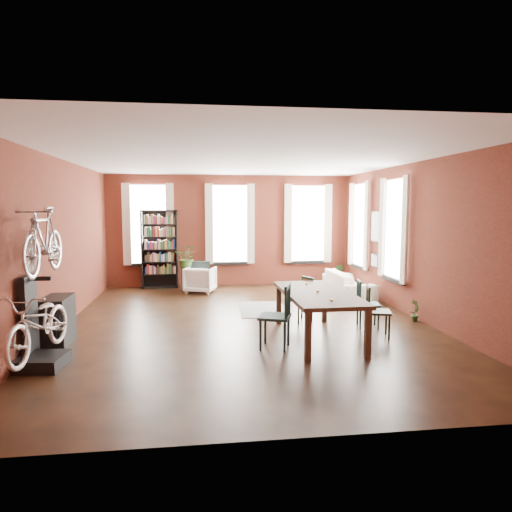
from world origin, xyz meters
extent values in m
plane|color=black|center=(0.00, 0.00, 0.00)|extent=(9.00, 9.00, 0.00)
cube|color=white|center=(0.00, 0.00, 3.20)|extent=(7.00, 9.00, 0.04)
cube|color=#4D1B13|center=(0.00, 4.50, 1.60)|extent=(7.00, 0.04, 3.20)
cube|color=#4D1B13|center=(0.00, -4.50, 1.60)|extent=(7.00, 0.04, 3.20)
cube|color=#4D1B13|center=(-3.50, 0.00, 1.60)|extent=(0.04, 9.00, 3.20)
cube|color=#4D1B13|center=(3.50, 0.00, 1.60)|extent=(0.04, 9.00, 3.20)
cube|color=white|center=(-2.30, 4.47, 1.80)|extent=(1.00, 0.04, 2.20)
cube|color=beige|center=(-2.30, 4.40, 1.80)|extent=(1.40, 0.06, 2.30)
cube|color=white|center=(0.00, 4.47, 1.80)|extent=(1.00, 0.04, 2.20)
cube|color=beige|center=(0.00, 4.40, 1.80)|extent=(1.40, 0.06, 2.30)
cube|color=white|center=(2.30, 4.47, 1.80)|extent=(1.00, 0.04, 2.20)
cube|color=beige|center=(2.30, 4.40, 1.80)|extent=(1.40, 0.06, 2.30)
cube|color=white|center=(3.47, 1.00, 1.80)|extent=(0.04, 1.00, 2.20)
cube|color=beige|center=(3.40, 1.00, 1.80)|extent=(0.06, 1.40, 2.30)
cube|color=white|center=(3.47, 3.20, 1.80)|extent=(0.04, 1.00, 2.20)
cube|color=beige|center=(3.40, 3.20, 1.80)|extent=(0.06, 1.40, 2.30)
cube|color=black|center=(3.46, 2.10, 1.80)|extent=(0.04, 0.55, 0.75)
cube|color=black|center=(3.46, 2.10, 0.95)|extent=(0.04, 0.45, 0.35)
cube|color=#4E3C2E|center=(1.11, -1.18, 0.41)|extent=(1.14, 2.45, 0.83)
cube|color=#1B3C3D|center=(0.29, -1.58, 0.52)|extent=(0.62, 0.62, 1.05)
cube|color=black|center=(1.09, 0.06, 0.44)|extent=(0.54, 0.54, 0.88)
cube|color=black|center=(2.21, -1.18, 0.45)|extent=(0.51, 0.51, 0.90)
cube|color=#183636|center=(2.27, -0.53, 0.45)|extent=(0.49, 0.49, 0.90)
cube|color=black|center=(-2.00, 4.30, 1.10)|extent=(1.00, 0.32, 2.20)
imported|color=white|center=(-0.88, 3.44, 0.38)|extent=(0.91, 0.88, 0.76)
imported|color=beige|center=(2.95, 2.60, 0.41)|extent=(0.61, 2.08, 0.81)
cube|color=black|center=(0.49, 1.22, 0.01)|extent=(1.10, 1.68, 0.01)
cube|color=black|center=(-3.18, -2.08, 0.09)|extent=(0.68, 0.68, 0.18)
cube|color=black|center=(-3.40, -1.80, 0.65)|extent=(0.16, 0.60, 1.30)
cube|color=black|center=(-3.28, -0.90, 0.40)|extent=(0.40, 0.80, 0.80)
cube|color=black|center=(-1.21, 3.77, 0.28)|extent=(0.33, 0.33, 0.56)
imported|color=#244F1F|center=(3.18, 4.26, 0.13)|extent=(0.50, 0.68, 0.27)
imported|color=#305622|center=(3.37, -0.24, 0.08)|extent=(0.48, 0.51, 0.17)
imported|color=silver|center=(-3.17, -2.07, 1.07)|extent=(0.74, 1.01, 1.79)
imported|color=#A5A8AD|center=(-3.15, -1.80, 2.13)|extent=(0.47, 1.00, 1.66)
imported|color=#335321|center=(-1.23, 3.78, 0.83)|extent=(0.78, 0.83, 0.54)
camera|label=1|loc=(-0.94, -8.72, 2.29)|focal=32.00mm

